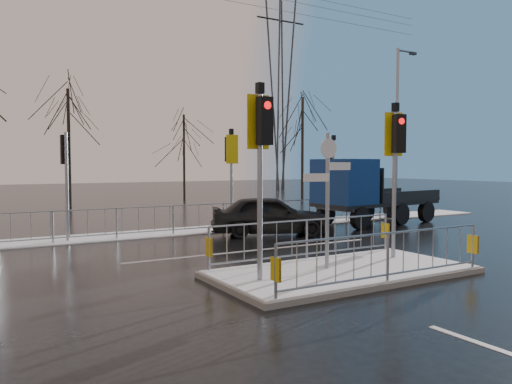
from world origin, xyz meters
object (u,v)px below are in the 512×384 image
flatbed_truck (358,190)px  car_far_lane (270,215)px  traffic_island (342,258)px  street_lamp_right (398,125)px

flatbed_truck → car_far_lane: bearing=-173.1°
traffic_island → car_far_lane: (1.96, 6.22, 0.32)m
traffic_island → flatbed_truck: size_ratio=0.99×
car_far_lane → street_lamp_right: size_ratio=0.52×
traffic_island → street_lamp_right: 14.14m
car_far_lane → flatbed_truck: 4.72m
car_far_lane → traffic_island: bearing=-173.8°
car_far_lane → street_lamp_right: (8.62, 2.27, 3.68)m
street_lamp_right → flatbed_truck: bearing=-156.9°
traffic_island → car_far_lane: traffic_island is taller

